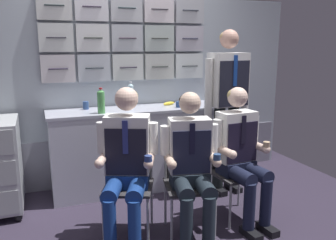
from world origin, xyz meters
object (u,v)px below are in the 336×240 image
crew_member_left (126,159)px  crew_member_right (241,150)px  folding_chair_right (230,162)px  crew_member_standing (227,97)px  espresso_cup_small (86,105)px  crew_member_center (191,161)px  snack_banana (169,103)px  sparkling_bottle_green (131,95)px  folding_chair_center (187,173)px  folding_chair_left (130,173)px

crew_member_left → crew_member_right: 1.04m
crew_member_left → folding_chair_right: crew_member_left is taller
crew_member_standing → espresso_cup_small: 1.53m
crew_member_center → folding_chair_right: crew_member_center is taller
folding_chair_right → crew_member_standing: 0.77m
crew_member_standing → snack_banana: crew_member_standing is taller
crew_member_center → snack_banana: size_ratio=7.15×
sparkling_bottle_green → espresso_cup_small: bearing=175.5°
folding_chair_center → crew_member_right: crew_member_right is taller
espresso_cup_small → crew_member_left: bearing=-82.6°
crew_member_right → espresso_cup_small: 1.74m
crew_member_right → crew_member_center: bearing=-168.1°
espresso_cup_small → folding_chair_left: bearing=-78.3°
crew_member_center → folding_chair_center: bearing=78.1°
crew_member_right → crew_member_standing: crew_member_standing is taller
folding_chair_right → crew_member_standing: bearing=64.7°
folding_chair_right → snack_banana: snack_banana is taller
crew_member_right → sparkling_bottle_green: crew_member_right is taller
crew_member_left → folding_chair_center: size_ratio=1.52×
folding_chair_left → crew_member_center: size_ratio=0.68×
folding_chair_left → crew_member_right: bearing=-11.5°
espresso_cup_small → snack_banana: bearing=-3.9°
crew_member_left → crew_member_standing: size_ratio=0.72×
snack_banana → folding_chair_left: bearing=-127.0°
folding_chair_left → folding_chair_right: same height
folding_chair_left → crew_member_right: 1.01m
folding_chair_center → crew_member_right: size_ratio=0.68×
crew_member_center → crew_member_left: bearing=161.6°
folding_chair_center → folding_chair_right: bearing=13.3°
crew_member_left → folding_chair_right: (1.03, 0.11, -0.19)m
folding_chair_left → crew_member_left: crew_member_left is taller
crew_member_left → snack_banana: (0.79, 1.11, 0.24)m
folding_chair_left → folding_chair_right: bearing=-2.3°
folding_chair_left → snack_banana: bearing=53.0°
crew_member_right → snack_banana: crew_member_right is taller
crew_member_standing → espresso_cup_small: (-1.41, 0.58, -0.10)m
folding_chair_center → snack_banana: bearing=77.3°
folding_chair_center → crew_member_center: 0.23m
sparkling_bottle_green → folding_chair_right: bearing=-56.2°
espresso_cup_small → snack_banana: (0.94, -0.06, -0.02)m
espresso_cup_small → crew_member_center: bearing=-64.0°
crew_member_center → espresso_cup_small: crew_member_center is taller
crew_member_left → espresso_cup_small: crew_member_left is taller
crew_member_standing → sparkling_bottle_green: 1.06m
folding_chair_center → snack_banana: 1.22m
crew_member_left → crew_member_right: (1.04, -0.05, -0.02)m
crew_member_center → folding_chair_right: size_ratio=1.47×
crew_member_left → sparkling_bottle_green: crew_member_left is taller
espresso_cup_small → snack_banana: espresso_cup_small is taller
crew_member_center → snack_banana: bearing=77.4°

